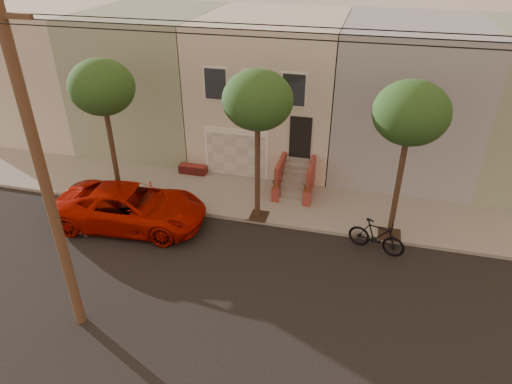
# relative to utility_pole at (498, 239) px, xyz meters

# --- Properties ---
(ground) EXTENTS (90.00, 90.00, 0.00)m
(ground) POSITION_rel_utility_pole_xyz_m (-8.00, 3.20, -5.19)
(ground) COLOR black
(ground) RESTS_ON ground
(sidewalk) EXTENTS (40.00, 3.70, 0.15)m
(sidewalk) POSITION_rel_utility_pole_xyz_m (-8.00, 8.55, -5.11)
(sidewalk) COLOR gray
(sidewalk) RESTS_ON ground
(house_row) EXTENTS (33.10, 11.70, 7.00)m
(house_row) POSITION_rel_utility_pole_xyz_m (-8.00, 14.39, -1.54)
(house_row) COLOR beige
(house_row) RESTS_ON sidewalk
(tree_left) EXTENTS (2.70, 2.57, 6.30)m
(tree_left) POSITION_rel_utility_pole_xyz_m (-13.50, 7.10, 0.07)
(tree_left) COLOR #2D2116
(tree_left) RESTS_ON sidewalk
(tree_mid) EXTENTS (2.70, 2.57, 6.30)m
(tree_mid) POSITION_rel_utility_pole_xyz_m (-7.00, 7.10, 0.07)
(tree_mid) COLOR #2D2116
(tree_mid) RESTS_ON sidewalk
(tree_right) EXTENTS (2.70, 2.57, 6.30)m
(tree_right) POSITION_rel_utility_pole_xyz_m (-1.50, 7.10, 0.07)
(tree_right) COLOR #2D2116
(tree_right) RESTS_ON sidewalk
(utility_pole) EXTENTS (23.60, 1.22, 10.00)m
(utility_pole) POSITION_rel_utility_pole_xyz_m (0.00, 0.00, 0.00)
(utility_pole) COLOR #4F3424
(utility_pole) RESTS_ON ground
(pickup_truck) EXTENTS (6.40, 3.35, 1.72)m
(pickup_truck) POSITION_rel_utility_pole_xyz_m (-11.98, 5.40, -4.33)
(pickup_truck) COLOR #B30E00
(pickup_truck) RESTS_ON ground
(motorcycle) EXTENTS (2.30, 1.25, 1.33)m
(motorcycle) POSITION_rel_utility_pole_xyz_m (-2.04, 6.08, -4.52)
(motorcycle) COLOR black
(motorcycle) RESTS_ON ground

